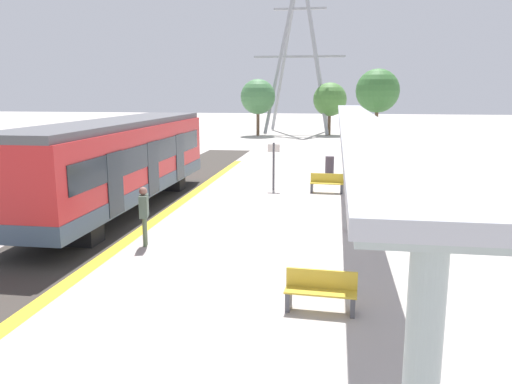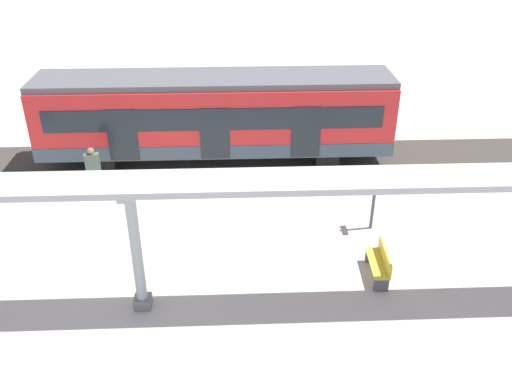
{
  "view_description": "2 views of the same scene",
  "coord_description": "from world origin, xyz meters",
  "px_view_note": "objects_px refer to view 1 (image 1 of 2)",
  "views": [
    {
      "loc": [
        2.67,
        -16.37,
        4.56
      ],
      "look_at": [
        0.06,
        0.35,
        1.18
      ],
      "focal_mm": 35.69,
      "sensor_mm": 36.0,
      "label": 1
    },
    {
      "loc": [
        14.63,
        2.57,
        9.7
      ],
      "look_at": [
        -0.25,
        3.21,
        1.36
      ],
      "focal_mm": 38.4,
      "sensor_mm": 36.0,
      "label": 2
    }
  ],
  "objects_px": {
    "train_near_carriage": "(120,163)",
    "trash_bin": "(330,165)",
    "canopy_pillar_second": "(356,177)",
    "bench_near_end": "(321,291)",
    "canopy_pillar_third": "(348,140)",
    "bench_mid_platform": "(327,183)",
    "passenger_waiting_near_edge": "(144,209)",
    "platform_info_sign": "(274,161)"
  },
  "relations": [
    {
      "from": "canopy_pillar_second",
      "to": "bench_near_end",
      "type": "xyz_separation_m",
      "value": [
        -0.91,
        -6.31,
        -1.37
      ]
    },
    {
      "from": "train_near_carriage",
      "to": "trash_bin",
      "type": "bearing_deg",
      "value": 52.24
    },
    {
      "from": "bench_mid_platform",
      "to": "platform_info_sign",
      "type": "relative_size",
      "value": 0.69
    },
    {
      "from": "passenger_waiting_near_edge",
      "to": "canopy_pillar_second",
      "type": "bearing_deg",
      "value": 21.97
    },
    {
      "from": "canopy_pillar_third",
      "to": "bench_near_end",
      "type": "height_order",
      "value": "canopy_pillar_third"
    },
    {
      "from": "bench_near_end",
      "to": "platform_info_sign",
      "type": "relative_size",
      "value": 0.69
    },
    {
      "from": "bench_mid_platform",
      "to": "bench_near_end",
      "type": "bearing_deg",
      "value": -89.48
    },
    {
      "from": "canopy_pillar_second",
      "to": "canopy_pillar_third",
      "type": "distance_m",
      "value": 12.88
    },
    {
      "from": "bench_mid_platform",
      "to": "passenger_waiting_near_edge",
      "type": "xyz_separation_m",
      "value": [
        -5.21,
        -9.03,
        0.68
      ]
    },
    {
      "from": "bench_near_end",
      "to": "trash_bin",
      "type": "relative_size",
      "value": 1.54
    },
    {
      "from": "canopy_pillar_second",
      "to": "bench_mid_platform",
      "type": "bearing_deg",
      "value": 98.94
    },
    {
      "from": "canopy_pillar_third",
      "to": "bench_near_end",
      "type": "xyz_separation_m",
      "value": [
        -0.91,
        -19.19,
        -1.37
      ]
    },
    {
      "from": "bench_mid_platform",
      "to": "canopy_pillar_third",
      "type": "bearing_deg",
      "value": 80.86
    },
    {
      "from": "train_near_carriage",
      "to": "bench_near_end",
      "type": "bearing_deg",
      "value": -45.67
    },
    {
      "from": "bench_near_end",
      "to": "platform_info_sign",
      "type": "distance_m",
      "value": 13.45
    },
    {
      "from": "platform_info_sign",
      "to": "bench_near_end",
      "type": "bearing_deg",
      "value": -78.81
    },
    {
      "from": "canopy_pillar_second",
      "to": "platform_info_sign",
      "type": "distance_m",
      "value": 7.71
    },
    {
      "from": "trash_bin",
      "to": "canopy_pillar_third",
      "type": "bearing_deg",
      "value": 46.32
    },
    {
      "from": "train_near_carriage",
      "to": "bench_near_end",
      "type": "height_order",
      "value": "train_near_carriage"
    },
    {
      "from": "bench_near_end",
      "to": "bench_mid_platform",
      "type": "distance_m",
      "value": 12.82
    },
    {
      "from": "platform_info_sign",
      "to": "passenger_waiting_near_edge",
      "type": "relative_size",
      "value": 1.23
    },
    {
      "from": "canopy_pillar_third",
      "to": "trash_bin",
      "type": "height_order",
      "value": "canopy_pillar_third"
    },
    {
      "from": "train_near_carriage",
      "to": "passenger_waiting_near_edge",
      "type": "relative_size",
      "value": 7.58
    },
    {
      "from": "train_near_carriage",
      "to": "platform_info_sign",
      "type": "height_order",
      "value": "train_near_carriage"
    },
    {
      "from": "train_near_carriage",
      "to": "canopy_pillar_third",
      "type": "relative_size",
      "value": 3.79
    },
    {
      "from": "train_near_carriage",
      "to": "trash_bin",
      "type": "xyz_separation_m",
      "value": [
        7.82,
        10.09,
        -1.34
      ]
    },
    {
      "from": "bench_mid_platform",
      "to": "canopy_pillar_second",
      "type": "bearing_deg",
      "value": -81.06
    },
    {
      "from": "platform_info_sign",
      "to": "passenger_waiting_near_edge",
      "type": "xyz_separation_m",
      "value": [
        -2.72,
        -9.37,
        -0.21
      ]
    },
    {
      "from": "passenger_waiting_near_edge",
      "to": "trash_bin",
      "type": "bearing_deg",
      "value": 69.92
    },
    {
      "from": "trash_bin",
      "to": "bench_mid_platform",
      "type": "bearing_deg",
      "value": -90.51
    },
    {
      "from": "bench_mid_platform",
      "to": "passenger_waiting_near_edge",
      "type": "relative_size",
      "value": 0.85
    },
    {
      "from": "train_near_carriage",
      "to": "bench_mid_platform",
      "type": "bearing_deg",
      "value": 31.42
    },
    {
      "from": "canopy_pillar_second",
      "to": "bench_mid_platform",
      "type": "xyz_separation_m",
      "value": [
        -1.02,
        6.51,
        -1.37
      ]
    },
    {
      "from": "canopy_pillar_second",
      "to": "canopy_pillar_third",
      "type": "height_order",
      "value": "same"
    },
    {
      "from": "bench_near_end",
      "to": "trash_bin",
      "type": "distance_m",
      "value": 18.17
    },
    {
      "from": "train_near_carriage",
      "to": "canopy_pillar_second",
      "type": "bearing_deg",
      "value": -11.35
    },
    {
      "from": "trash_bin",
      "to": "train_near_carriage",
      "type": "bearing_deg",
      "value": -127.76
    },
    {
      "from": "train_near_carriage",
      "to": "bench_near_end",
      "type": "distance_m",
      "value": 11.37
    },
    {
      "from": "trash_bin",
      "to": "bench_near_end",
      "type": "bearing_deg",
      "value": -89.78
    },
    {
      "from": "canopy_pillar_second",
      "to": "passenger_waiting_near_edge",
      "type": "xyz_separation_m",
      "value": [
        -6.23,
        -2.51,
        -0.7
      ]
    },
    {
      "from": "canopy_pillar_second",
      "to": "passenger_waiting_near_edge",
      "type": "distance_m",
      "value": 6.76
    },
    {
      "from": "platform_info_sign",
      "to": "train_near_carriage",
      "type": "bearing_deg",
      "value": -136.1
    }
  ]
}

